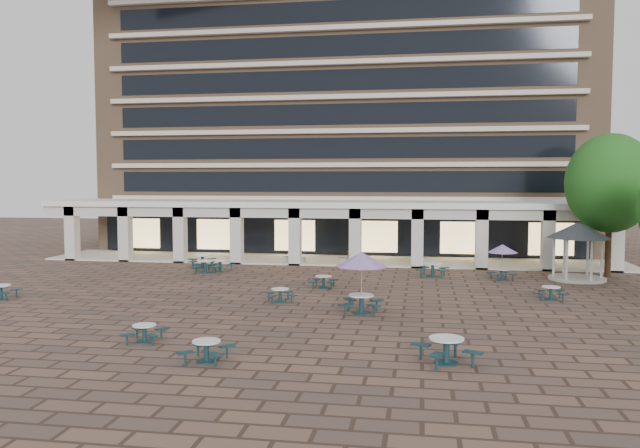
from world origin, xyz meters
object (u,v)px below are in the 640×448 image
at_px(picnic_table_0, 1,291).
at_px(planter_left, 294,257).
at_px(planter_right, 350,259).
at_px(gazebo, 578,237).
at_px(picnic_table_1, 144,332).
at_px(picnic_table_2, 206,349).

distance_m(picnic_table_0, planter_left, 19.28).
xyz_separation_m(picnic_table_0, planter_right, (15.71, 15.32, 0.01)).
bearing_deg(planter_left, gazebo, -13.38).
relative_size(picnic_table_1, picnic_table_2, 0.93).
bearing_deg(planter_left, picnic_table_2, -85.16).
bearing_deg(picnic_table_0, picnic_table_1, -39.90).
xyz_separation_m(gazebo, planter_left, (-18.04, 4.29, -2.10)).
height_order(picnic_table_1, planter_right, planter_right).
xyz_separation_m(picnic_table_1, gazebo, (19.10, 17.60, 2.18)).
relative_size(gazebo, planter_right, 2.44).
distance_m(picnic_table_0, planter_right, 21.95).
relative_size(picnic_table_1, planter_left, 1.01).
relative_size(picnic_table_2, planter_right, 1.08).
xyz_separation_m(picnic_table_0, planter_left, (11.71, 15.32, 0.03)).
bearing_deg(picnic_table_1, gazebo, 38.18).
bearing_deg(picnic_table_2, picnic_table_0, 150.87).
xyz_separation_m(picnic_table_0, picnic_table_2, (13.73, -8.58, -0.01)).
bearing_deg(picnic_table_0, gazebo, 12.10).
bearing_deg(planter_right, gazebo, -16.99).
xyz_separation_m(picnic_table_1, planter_right, (5.07, 21.89, 0.06)).
height_order(gazebo, planter_left, gazebo).
distance_m(picnic_table_1, picnic_table_2, 3.68).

